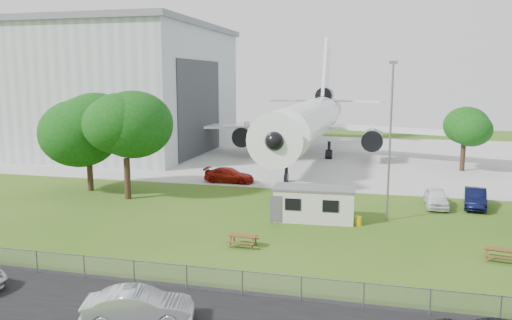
% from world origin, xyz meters
% --- Properties ---
extents(ground, '(160.00, 160.00, 0.00)m').
position_xyz_m(ground, '(0.00, 0.00, 0.00)').
color(ground, '#4B6B22').
extents(concrete_apron, '(120.00, 46.00, 0.03)m').
position_xyz_m(concrete_apron, '(0.00, 38.00, 0.01)').
color(concrete_apron, '#B7B7B2').
rests_on(concrete_apron, ground).
extents(hangar, '(43.00, 31.00, 18.55)m').
position_xyz_m(hangar, '(-37.97, 36.00, 9.41)').
color(hangar, '#B2B7BC').
rests_on(hangar, ground).
extents(airliner, '(46.36, 47.73, 17.69)m').
position_xyz_m(airliner, '(-2.00, 35.86, 5.27)').
color(airliner, white).
rests_on(airliner, ground).
extents(site_cabin, '(6.82, 3.03, 2.62)m').
position_xyz_m(site_cabin, '(2.76, 4.84, 1.31)').
color(site_cabin, beige).
rests_on(site_cabin, ground).
extents(picnic_west, '(1.87, 1.59, 0.76)m').
position_xyz_m(picnic_west, '(-0.95, -2.35, 0.00)').
color(picnic_west, brown).
rests_on(picnic_west, ground).
extents(picnic_east, '(2.04, 1.79, 0.76)m').
position_xyz_m(picnic_east, '(14.77, -1.11, 0.00)').
color(picnic_east, brown).
rests_on(picnic_east, ground).
extents(fence, '(58.00, 0.04, 1.30)m').
position_xyz_m(fence, '(0.00, -9.50, 0.00)').
color(fence, gray).
rests_on(fence, ground).
extents(lamp_mast, '(0.16, 0.16, 12.00)m').
position_xyz_m(lamp_mast, '(8.20, 6.20, 6.00)').
color(lamp_mast, slate).
rests_on(lamp_mast, ground).
extents(tree_west_big, '(8.98, 8.98, 10.45)m').
position_xyz_m(tree_west_big, '(-19.80, 9.85, 5.95)').
color(tree_west_big, '#382619').
rests_on(tree_west_big, ground).
extents(tree_west_small, '(7.53, 7.53, 10.17)m').
position_xyz_m(tree_west_small, '(-14.60, 7.65, 6.39)').
color(tree_west_small, '#382619').
rests_on(tree_west_small, ground).
extents(tree_far_apron, '(5.72, 5.72, 8.20)m').
position_xyz_m(tree_far_apron, '(17.01, 29.79, 5.32)').
color(tree_far_apron, '#382619').
rests_on(tree_far_apron, ground).
extents(car_centre_sedan, '(5.12, 3.04, 1.59)m').
position_xyz_m(car_centre_sedan, '(-2.67, -13.50, 0.80)').
color(car_centre_sedan, '#ABADB2').
rests_on(car_centre_sedan, ground).
extents(car_ne_hatch, '(1.88, 4.59, 1.56)m').
position_xyz_m(car_ne_hatch, '(12.30, 11.33, 0.78)').
color(car_ne_hatch, white).
rests_on(car_ne_hatch, ground).
extents(car_ne_sedan, '(2.33, 5.04, 1.60)m').
position_xyz_m(car_ne_sedan, '(15.48, 11.97, 0.80)').
color(car_ne_sedan, black).
rests_on(car_ne_sedan, ground).
extents(car_apron_van, '(5.27, 2.18, 1.52)m').
position_xyz_m(car_apron_van, '(-7.77, 16.73, 0.76)').
color(car_apron_van, maroon).
rests_on(car_apron_van, ground).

